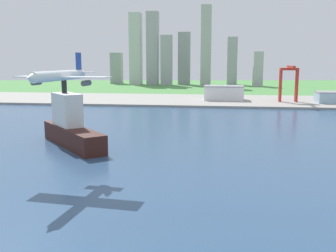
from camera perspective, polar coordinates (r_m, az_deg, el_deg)
name	(u,v)px	position (r m, az deg, el deg)	size (l,w,h in m)	color
ground_plane	(169,126)	(306.60, 0.14, 0.01)	(2400.00, 2400.00, 0.00)	#4F8E47
water_bay	(156,141)	(248.29, -1.75, -2.22)	(840.00, 360.00, 0.15)	#2D4C70
industrial_pier	(190,100)	(493.79, 3.16, 3.75)	(840.00, 140.00, 2.50)	#98958E
airplane_landing	(59,76)	(175.36, -15.41, 6.95)	(42.67, 45.90, 14.24)	white
cargo_ship	(71,127)	(242.11, -13.83, -0.13)	(55.66, 60.40, 39.50)	#381914
port_crane_red	(289,76)	(477.74, 17.06, 6.87)	(20.58, 45.09, 41.84)	#B72D23
warehouse_main	(224,93)	(487.25, 8.05, 4.77)	(47.50, 29.67, 17.32)	white
warehouse_annex	(334,97)	(487.12, 22.74, 3.85)	(37.66, 28.85, 12.74)	#99BCD1
distant_skyline	(174,54)	(821.82, 0.93, 10.30)	(317.05, 73.07, 155.21)	#94999A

